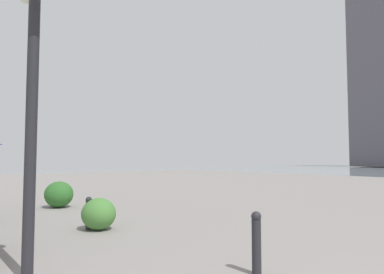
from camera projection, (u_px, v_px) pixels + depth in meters
The scene contains 5 objects.
lamppost at pixel (33, 71), 4.36m from camera, with size 0.98×0.28×3.84m.
bollard_near at pixel (256, 241), 4.43m from camera, with size 0.13×0.13×0.80m.
bollard_mid at pixel (89, 212), 7.19m from camera, with size 0.13×0.13×0.68m.
shrub_low at pixel (99, 214), 7.18m from camera, with size 0.77×0.69×0.65m.
shrub_round at pixel (59, 194), 10.42m from camera, with size 0.91×0.82×0.78m.
Camera 1 is at (0.19, 2.29, 1.48)m, focal length 32.48 mm.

